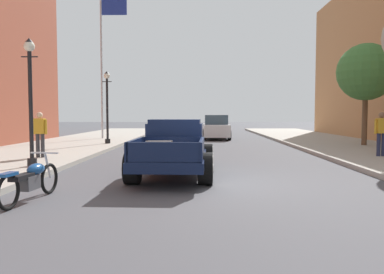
{
  "coord_description": "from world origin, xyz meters",
  "views": [
    {
      "loc": [
        -0.28,
        -9.57,
        1.74
      ],
      "look_at": [
        -0.54,
        2.65,
        1.0
      ],
      "focal_mm": 36.04,
      "sensor_mm": 36.0,
      "label": 1
    }
  ],
  "objects": [
    {
      "name": "flagpole",
      "position": [
        -6.39,
        15.18,
        5.77
      ],
      "size": [
        1.74,
        0.16,
        9.16
      ],
      "color": "#B2B2B7",
      "rests_on": "sidewalk_left"
    },
    {
      "name": "ground_plane",
      "position": [
        0.0,
        0.0,
        0.0
      ],
      "size": [
        140.0,
        140.0,
        0.0
      ],
      "primitive_type": "plane",
      "color": "#47474C"
    },
    {
      "name": "street_tree_second",
      "position": [
        8.05,
        10.14,
        3.82
      ],
      "size": [
        2.86,
        2.86,
        5.12
      ],
      "color": "brown",
      "rests_on": "sidewalk_right"
    },
    {
      "name": "pedestrian_sidewalk_left",
      "position": [
        -6.12,
        4.29,
        1.09
      ],
      "size": [
        0.53,
        0.22,
        1.65
      ],
      "color": "#333338",
      "rests_on": "sidewalk_left"
    },
    {
      "name": "motorcycle_parked",
      "position": [
        -3.64,
        -2.08,
        0.44
      ],
      "size": [
        0.62,
        2.11,
        0.93
      ],
      "color": "black",
      "rests_on": "ground"
    },
    {
      "name": "pedestrian_sidewalk_right",
      "position": [
        6.5,
        4.97,
        1.09
      ],
      "size": [
        0.53,
        0.22,
        1.65
      ],
      "color": "#232847",
      "rests_on": "sidewalk_right"
    },
    {
      "name": "street_lamp_near",
      "position": [
        -5.39,
        1.94,
        2.39
      ],
      "size": [
        0.5,
        0.32,
        3.85
      ],
      "color": "black",
      "rests_on": "sidewalk_left"
    },
    {
      "name": "car_background_white",
      "position": [
        0.79,
        16.87,
        0.77
      ],
      "size": [
        1.89,
        4.31,
        1.65
      ],
      "color": "silver",
      "rests_on": "ground"
    },
    {
      "name": "hotrod_truck_navy",
      "position": [
        -1.01,
        1.39,
        0.75
      ],
      "size": [
        2.29,
        4.98,
        1.58
      ],
      "color": "#0F1938",
      "rests_on": "ground"
    },
    {
      "name": "street_lamp_far",
      "position": [
        -5.25,
        10.92,
        2.39
      ],
      "size": [
        0.5,
        0.32,
        3.85
      ],
      "color": "black",
      "rests_on": "sidewalk_left"
    }
  ]
}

